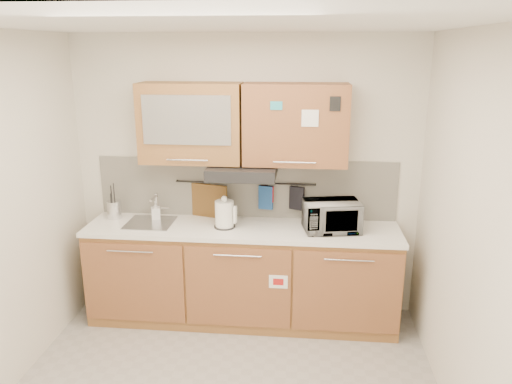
# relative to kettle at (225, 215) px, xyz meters

# --- Properties ---
(ceiling) EXTENTS (3.20, 3.20, 0.00)m
(ceiling) POSITION_rel_kettle_xyz_m (0.15, -1.17, 1.56)
(ceiling) COLOR white
(ceiling) RESTS_ON wall_back
(wall_back) EXTENTS (3.20, 0.00, 3.20)m
(wall_back) POSITION_rel_kettle_xyz_m (0.15, 0.33, 0.26)
(wall_back) COLOR silver
(wall_back) RESTS_ON ground
(wall_right) EXTENTS (0.00, 3.00, 3.00)m
(wall_right) POSITION_rel_kettle_xyz_m (1.75, -1.17, 0.26)
(wall_right) COLOR silver
(wall_right) RESTS_ON ground
(base_cabinet) EXTENTS (2.80, 0.64, 0.88)m
(base_cabinet) POSITION_rel_kettle_xyz_m (0.15, 0.02, -0.63)
(base_cabinet) COLOR #9D6237
(base_cabinet) RESTS_ON floor
(countertop) EXTENTS (2.82, 0.62, 0.04)m
(countertop) POSITION_rel_kettle_xyz_m (0.15, 0.02, -0.14)
(countertop) COLOR white
(countertop) RESTS_ON base_cabinet
(backsplash) EXTENTS (2.80, 0.02, 0.56)m
(backsplash) POSITION_rel_kettle_xyz_m (0.15, 0.32, 0.16)
(backsplash) COLOR silver
(backsplash) RESTS_ON countertop
(upper_cabinets) EXTENTS (1.82, 0.37, 0.70)m
(upper_cabinets) POSITION_rel_kettle_xyz_m (0.15, 0.15, 0.79)
(upper_cabinets) COLOR #9D6237
(upper_cabinets) RESTS_ON wall_back
(range_hood) EXTENTS (0.60, 0.46, 0.10)m
(range_hood) POSITION_rel_kettle_xyz_m (0.15, 0.08, 0.38)
(range_hood) COLOR black
(range_hood) RESTS_ON upper_cabinets
(sink) EXTENTS (0.42, 0.40, 0.26)m
(sink) POSITION_rel_kettle_xyz_m (-0.70, 0.04, -0.11)
(sink) COLOR silver
(sink) RESTS_ON countertop
(utensil_rail) EXTENTS (1.30, 0.02, 0.02)m
(utensil_rail) POSITION_rel_kettle_xyz_m (0.15, 0.28, 0.22)
(utensil_rail) COLOR black
(utensil_rail) RESTS_ON backsplash
(utensil_crock) EXTENTS (0.17, 0.17, 0.34)m
(utensil_crock) POSITION_rel_kettle_xyz_m (-1.07, 0.15, -0.03)
(utensil_crock) COLOR silver
(utensil_crock) RESTS_ON countertop
(kettle) EXTENTS (0.22, 0.21, 0.29)m
(kettle) POSITION_rel_kettle_xyz_m (0.00, 0.00, 0.00)
(kettle) COLOR white
(kettle) RESTS_ON countertop
(toaster) EXTENTS (0.31, 0.22, 0.21)m
(toaster) POSITION_rel_kettle_xyz_m (1.00, 0.01, -0.01)
(toaster) COLOR black
(toaster) RESTS_ON countertop
(microwave) EXTENTS (0.53, 0.41, 0.27)m
(microwave) POSITION_rel_kettle_xyz_m (0.94, 0.01, 0.02)
(microwave) COLOR #999999
(microwave) RESTS_ON countertop
(soap_bottle) EXTENTS (0.10, 0.10, 0.18)m
(soap_bottle) POSITION_rel_kettle_xyz_m (-0.67, 0.14, -0.03)
(soap_bottle) COLOR #999999
(soap_bottle) RESTS_ON countertop
(cutting_board) EXTENTS (0.35, 0.12, 0.44)m
(cutting_board) POSITION_rel_kettle_xyz_m (-0.19, 0.27, -0.02)
(cutting_board) COLOR brown
(cutting_board) RESTS_ON utensil_rail
(oven_mitt) EXTENTS (0.14, 0.05, 0.22)m
(oven_mitt) POSITION_rel_kettle_xyz_m (0.35, 0.27, 0.09)
(oven_mitt) COLOR navy
(oven_mitt) RESTS_ON utensil_rail
(dark_pouch) EXTENTS (0.14, 0.09, 0.22)m
(dark_pouch) POSITION_rel_kettle_xyz_m (0.63, 0.27, 0.09)
(dark_pouch) COLOR black
(dark_pouch) RESTS_ON utensil_rail
(pot_holder) EXTENTS (0.12, 0.05, 0.15)m
(pot_holder) POSITION_rel_kettle_xyz_m (0.36, 0.27, 0.13)
(pot_holder) COLOR red
(pot_holder) RESTS_ON utensil_rail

